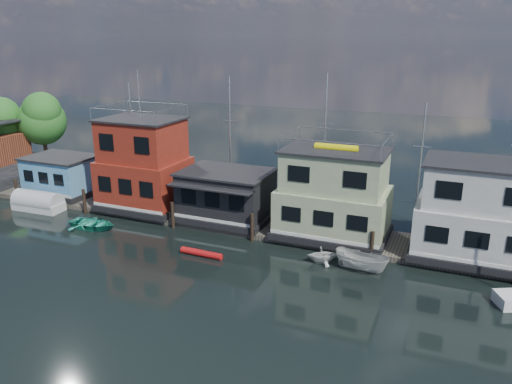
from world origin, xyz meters
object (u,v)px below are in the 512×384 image
at_px(houseboat_red, 144,166).
at_px(houseboat_dark, 226,195).
at_px(dinghy_teal, 93,224).
at_px(tarp_runabout, 38,203).
at_px(dinghy_white, 322,254).
at_px(houseboat_green, 334,195).
at_px(motorboat, 361,261).
at_px(houseboat_white, 479,213).
at_px(houseboat_blue, 62,175).
at_px(red_kayak, 201,253).

xyz_separation_m(houseboat_red, houseboat_dark, (8.00, -0.02, -1.69)).
bearing_deg(dinghy_teal, tarp_runabout, 74.07).
distance_m(tarp_runabout, dinghy_white, 26.38).
xyz_separation_m(houseboat_green, dinghy_teal, (-18.41, -5.45, -3.14)).
bearing_deg(motorboat, houseboat_dark, 80.43).
relative_size(houseboat_white, tarp_runabout, 1.77).
bearing_deg(tarp_runabout, motorboat, -3.96).
relative_size(houseboat_dark, dinghy_teal, 1.85).
height_order(houseboat_red, tarp_runabout, houseboat_red).
relative_size(houseboat_dark, motorboat, 1.97).
bearing_deg(houseboat_dark, houseboat_red, 179.86).
bearing_deg(houseboat_green, tarp_runabout, -171.74).
height_order(houseboat_blue, houseboat_red, houseboat_red).
bearing_deg(motorboat, dinghy_teal, 103.39).
xyz_separation_m(tarp_runabout, motorboat, (29.13, -0.93, 0.02)).
bearing_deg(houseboat_white, houseboat_blue, -180.00).
bearing_deg(dinghy_teal, houseboat_dark, -63.36).
xyz_separation_m(houseboat_green, motorboat, (3.20, -4.70, -2.82)).
height_order(houseboat_red, houseboat_dark, houseboat_red).
bearing_deg(houseboat_blue, houseboat_dark, -0.06).
relative_size(houseboat_red, dinghy_white, 5.41).
relative_size(houseboat_red, houseboat_white, 1.41).
bearing_deg(dinghy_white, houseboat_white, -95.55).
distance_m(houseboat_red, motorboat, 21.01).
xyz_separation_m(houseboat_dark, red_kayak, (1.28, -6.71, -2.18)).
bearing_deg(red_kayak, motorboat, 11.91).
bearing_deg(tarp_runabout, dinghy_white, -3.31).
bearing_deg(houseboat_white, houseboat_dark, -179.94).
bearing_deg(houseboat_blue, houseboat_red, 0.00).
distance_m(houseboat_white, motorboat, 8.73).
distance_m(tarp_runabout, motorboat, 29.15).
xyz_separation_m(houseboat_dark, houseboat_green, (9.00, 0.02, 1.13)).
height_order(houseboat_red, houseboat_green, houseboat_red).
height_order(tarp_runabout, red_kayak, tarp_runabout).
relative_size(tarp_runabout, dinghy_white, 2.16).
distance_m(houseboat_red, houseboat_green, 17.01).
height_order(houseboat_red, red_kayak, houseboat_red).
bearing_deg(dinghy_teal, red_kayak, -100.18).
xyz_separation_m(houseboat_white, tarp_runabout, (-35.93, -3.77, -2.83)).
xyz_separation_m(houseboat_white, dinghy_white, (-9.56, -4.31, -2.96)).
relative_size(houseboat_blue, tarp_runabout, 1.35).
height_order(houseboat_dark, motorboat, houseboat_dark).
xyz_separation_m(houseboat_green, dinghy_white, (0.44, -4.31, -2.97)).
xyz_separation_m(houseboat_blue, motorboat, (29.70, -4.70, -1.48)).
bearing_deg(houseboat_green, dinghy_teal, -163.52).
xyz_separation_m(houseboat_red, tarp_runabout, (-8.93, -3.77, -3.40)).
bearing_deg(houseboat_blue, houseboat_green, 0.00).
xyz_separation_m(houseboat_dark, dinghy_white, (9.44, -4.29, -1.84)).
bearing_deg(houseboat_blue, dinghy_white, -9.09).
height_order(houseboat_white, dinghy_white, houseboat_white).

